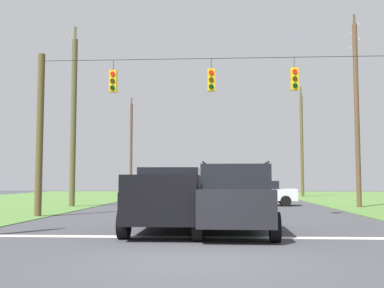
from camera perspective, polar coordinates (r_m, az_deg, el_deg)
name	(u,v)px	position (r m, az deg, el deg)	size (l,w,h in m)	color
ground_plane	(194,260)	(9.41, 0.21, -13.97)	(120.00, 120.00, 0.00)	#3D3D42
stop_bar_stripe	(201,237)	(13.04, 1.10, -11.28)	(12.77, 0.45, 0.01)	white
lane_dash_0	(207,219)	(19.01, 1.80, -9.12)	(0.15, 2.50, 0.01)	white
lane_dash_1	(210,208)	(26.60, 2.24, -7.78)	(0.15, 2.50, 0.01)	white
lane_dash_2	(211,204)	(31.04, 2.39, -7.30)	(0.15, 2.50, 0.01)	white
lane_dash_3	(213,198)	(42.13, 2.63, -6.54)	(0.15, 2.50, 0.01)	white
overhead_signal_span	(213,125)	(19.84, 2.55, 2.38)	(15.39, 0.31, 7.08)	brown
pickup_truck	(169,199)	(14.48, -2.88, -6.77)	(2.31, 5.41, 1.95)	black
suv_black	(235,197)	(13.64, 5.29, -6.51)	(2.30, 4.84, 2.05)	black
distant_car_crossing_white	(261,193)	(29.30, 8.41, -5.89)	(4.38, 2.18, 1.52)	silver
utility_pole_mid_right	(357,109)	(28.79, 19.44, 4.04)	(0.28, 1.83, 11.30)	brown
utility_pole_far_right	(302,143)	(45.55, 13.24, 0.11)	(0.28, 1.84, 10.47)	brown
utility_pole_mid_left	(73,120)	(28.74, -14.25, 2.90)	(0.34, 1.97, 10.82)	brown
utility_pole_far_left	(131,146)	(46.56, -7.44, -0.28)	(0.27, 1.78, 9.79)	brown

